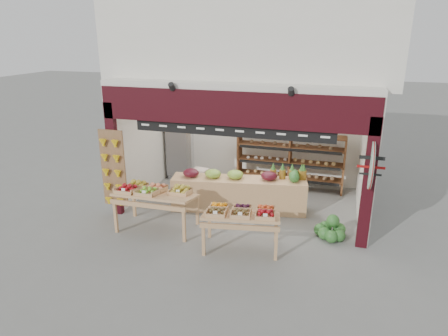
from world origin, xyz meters
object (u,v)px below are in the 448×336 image
at_px(display_table_left, 152,192).
at_px(watermelon_pile, 330,230).
at_px(display_table_right, 241,214).
at_px(refrigerator, 181,146).
at_px(mid_counter, 239,193).
at_px(cardboard_stack, 208,185).
at_px(back_shelving, 291,149).

bearing_deg(display_table_left, watermelon_pile, 9.30).
bearing_deg(display_table_right, watermelon_pile, 29.40).
height_order(refrigerator, mid_counter, refrigerator).
height_order(cardboard_stack, display_table_right, display_table_right).
bearing_deg(mid_counter, watermelon_pile, -20.28).
xyz_separation_m(mid_counter, display_table_left, (-1.56, -1.43, 0.38)).
xyz_separation_m(display_table_left, watermelon_pile, (3.76, 0.62, -0.66)).
bearing_deg(mid_counter, display_table_left, -137.62).
distance_m(back_shelving, cardboard_stack, 2.44).
distance_m(cardboard_stack, display_table_left, 2.26).
distance_m(refrigerator, mid_counter, 2.99).
height_order(back_shelving, watermelon_pile, back_shelving).
xyz_separation_m(refrigerator, display_table_right, (2.77, -3.66, -0.15)).
relative_size(mid_counter, display_table_right, 2.02).
xyz_separation_m(display_table_right, watermelon_pile, (1.69, 0.95, -0.58)).
distance_m(back_shelving, refrigerator, 3.23).
bearing_deg(refrigerator, back_shelving, -15.40).
xyz_separation_m(back_shelving, display_table_right, (-0.46, -3.56, -0.37)).
distance_m(cardboard_stack, display_table_right, 2.94).
relative_size(back_shelving, cardboard_stack, 2.75).
distance_m(mid_counter, watermelon_pile, 2.35).
bearing_deg(cardboard_stack, refrigerator, 135.63).
bearing_deg(display_table_left, refrigerator, 101.87).
bearing_deg(watermelon_pile, display_table_left, -170.70).
relative_size(refrigerator, mid_counter, 0.56).
relative_size(back_shelving, display_table_right, 1.79).
bearing_deg(back_shelving, watermelon_pile, -64.79).
relative_size(refrigerator, cardboard_stack, 1.72).
xyz_separation_m(cardboard_stack, watermelon_pile, (3.22, -1.50, -0.08)).
distance_m(display_table_left, watermelon_pile, 3.86).
bearing_deg(back_shelving, display_table_right, -97.29).
relative_size(back_shelving, watermelon_pile, 4.40).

